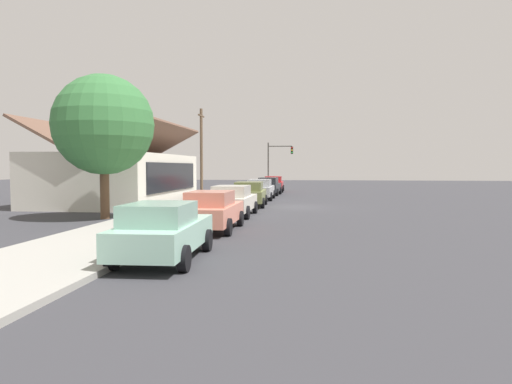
{
  "coord_description": "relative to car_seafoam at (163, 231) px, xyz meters",
  "views": [
    {
      "loc": [
        -29.44,
        -1.37,
        2.54
      ],
      "look_at": [
        0.32,
        2.31,
        0.92
      ],
      "focal_mm": 32.75,
      "sensor_mm": 36.0,
      "label": 1
    }
  ],
  "objects": [
    {
      "name": "car_ivory",
      "position": [
        11.48,
        0.09,
        0.0
      ],
      "size": [
        4.75,
        2.13,
        1.59
      ],
      "rotation": [
        0.0,
        0.0,
        -0.01
      ],
      "color": "silver",
      "rests_on": "ground"
    },
    {
      "name": "utility_pole_wooden",
      "position": [
        27.1,
        5.54,
        3.11
      ],
      "size": [
        1.8,
        0.24,
        7.5
      ],
      "color": "brown",
      "rests_on": "ground"
    },
    {
      "name": "traffic_light_main",
      "position": [
        39.02,
        -0.12,
        2.68
      ],
      "size": [
        0.37,
        2.79,
        5.2
      ],
      "color": "#383833",
      "rests_on": "ground"
    },
    {
      "name": "car_olive",
      "position": [
        17.46,
        0.05,
        0.0
      ],
      "size": [
        4.76,
        2.24,
        1.59
      ],
      "rotation": [
        0.0,
        0.0,
        0.04
      ],
      "color": "olive",
      "rests_on": "ground"
    },
    {
      "name": "sidewalk_curb",
      "position": [
        17.33,
        2.94,
        -0.73
      ],
      "size": [
        60.0,
        4.2,
        0.16
      ],
      "primitive_type": "cube",
      "color": "#A3A099",
      "rests_on": "ground"
    },
    {
      "name": "fire_hydrant_red",
      "position": [
        16.35,
        1.54,
        -0.32
      ],
      "size": [
        0.22,
        0.22,
        0.71
      ],
      "color": "red",
      "rests_on": "sidewalk_curb"
    },
    {
      "name": "car_cherry",
      "position": [
        35.2,
        0.02,
        0.0
      ],
      "size": [
        4.84,
        2.16,
        1.59
      ],
      "rotation": [
        0.0,
        0.0,
        0.03
      ],
      "color": "red",
      "rests_on": "ground"
    },
    {
      "name": "car_silver",
      "position": [
        23.64,
        0.07,
        0.0
      ],
      "size": [
        4.81,
        2.1,
        1.59
      ],
      "rotation": [
        0.0,
        0.0,
        0.01
      ],
      "color": "silver",
      "rests_on": "ground"
    },
    {
      "name": "storefront_building",
      "position": [
        18.96,
        9.33,
        1.03
      ],
      "size": [
        13.55,
        7.85,
        5.53
      ],
      "color": "silver",
      "rests_on": "ground"
    },
    {
      "name": "car_seafoam",
      "position": [
        0.0,
        0.0,
        0.0
      ],
      "size": [
        4.61,
        2.12,
        1.59
      ],
      "rotation": [
        0.0,
        0.0,
        0.03
      ],
      "color": "#9ED1BC",
      "rests_on": "ground"
    },
    {
      "name": "car_charcoal",
      "position": [
        29.49,
        -0.05,
        -0.0
      ],
      "size": [
        4.48,
        2.08,
        1.59
      ],
      "rotation": [
        0.0,
        0.0,
        -0.03
      ],
      "color": "#2D3035",
      "rests_on": "ground"
    },
    {
      "name": "shade_tree",
      "position": [
        9.5,
        6.08,
        3.74
      ],
      "size": [
        4.84,
        4.84,
        6.99
      ],
      "color": "brown",
      "rests_on": "ground"
    },
    {
      "name": "car_coral",
      "position": [
        5.96,
        -0.04,
        0.0
      ],
      "size": [
        4.69,
        2.0,
        1.59
      ],
      "rotation": [
        0.0,
        0.0,
        0.0
      ],
      "color": "#EA8C75",
      "rests_on": "ground"
    },
    {
      "name": "ground_plane",
      "position": [
        17.33,
        -2.66,
        -0.81
      ],
      "size": [
        120.0,
        120.0,
        0.0
      ],
      "primitive_type": "plane",
      "color": "#38383D"
    }
  ]
}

